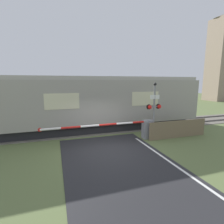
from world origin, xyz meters
name	(u,v)px	position (x,y,z in m)	size (l,w,h in m)	color
ground_plane	(108,148)	(0.00, 0.00, 0.00)	(80.00, 80.00, 0.00)	#5B6B3D
track_bed	(92,129)	(0.00, 3.93, 0.02)	(36.00, 3.20, 0.13)	#666056
train	(61,104)	(-2.12, 3.93, 1.96)	(20.39, 3.01, 3.84)	black
crossing_barrier	(139,128)	(2.22, 0.86, 0.68)	(6.56, 0.44, 1.18)	gray
signal_post	(154,108)	(3.08, 0.61, 1.95)	(0.95, 0.26, 3.43)	gray
distant_building	(220,58)	(26.24, 16.59, 7.63)	(3.84, 3.84, 15.10)	gray
roadside_fence	(178,129)	(4.74, 0.39, 0.55)	(4.09, 0.06, 1.10)	#726047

